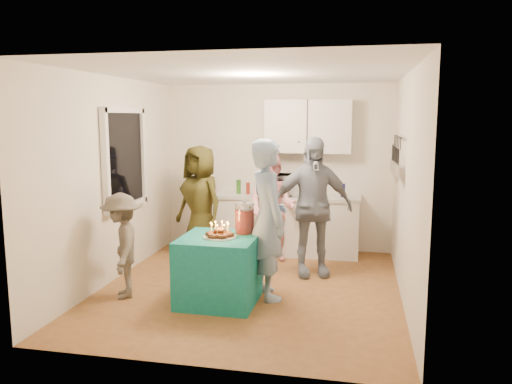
% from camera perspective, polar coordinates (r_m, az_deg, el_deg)
% --- Properties ---
extents(floor, '(4.00, 4.00, 0.00)m').
position_cam_1_polar(floor, '(6.27, -0.66, -10.92)').
color(floor, brown).
rests_on(floor, ground).
extents(ceiling, '(4.00, 4.00, 0.00)m').
position_cam_1_polar(ceiling, '(5.93, -0.70, 13.48)').
color(ceiling, white).
rests_on(ceiling, floor).
extents(back_wall, '(3.60, 3.60, 0.00)m').
position_cam_1_polar(back_wall, '(7.92, 2.41, 2.82)').
color(back_wall, silver).
rests_on(back_wall, floor).
extents(left_wall, '(4.00, 4.00, 0.00)m').
position_cam_1_polar(left_wall, '(6.58, -16.17, 1.32)').
color(left_wall, silver).
rests_on(left_wall, floor).
extents(right_wall, '(4.00, 4.00, 0.00)m').
position_cam_1_polar(right_wall, '(5.85, 16.80, 0.42)').
color(right_wall, silver).
rests_on(right_wall, floor).
extents(window_night, '(0.04, 1.00, 1.20)m').
position_cam_1_polar(window_night, '(6.81, -14.87, 3.72)').
color(window_night, black).
rests_on(window_night, left_wall).
extents(counter, '(2.20, 0.58, 0.86)m').
position_cam_1_polar(counter, '(7.73, 3.48, -3.86)').
color(counter, white).
rests_on(counter, floor).
extents(countertop, '(2.24, 0.62, 0.05)m').
position_cam_1_polar(countertop, '(7.65, 3.51, -0.53)').
color(countertop, beige).
rests_on(countertop, counter).
extents(upper_cabinet, '(1.30, 0.30, 0.80)m').
position_cam_1_polar(upper_cabinet, '(7.66, 5.98, 7.46)').
color(upper_cabinet, white).
rests_on(upper_cabinet, back_wall).
extents(pot_rack, '(0.12, 1.00, 0.60)m').
position_cam_1_polar(pot_rack, '(6.51, 15.68, 3.91)').
color(pot_rack, black).
rests_on(pot_rack, right_wall).
extents(microwave, '(0.61, 0.44, 0.32)m').
position_cam_1_polar(microwave, '(7.62, 3.68, 0.83)').
color(microwave, white).
rests_on(microwave, countertop).
extents(party_table, '(0.86, 0.86, 0.76)m').
position_cam_1_polar(party_table, '(5.74, -4.22, -8.81)').
color(party_table, '#11706A').
rests_on(party_table, floor).
extents(donut_cake, '(0.38, 0.38, 0.18)m').
position_cam_1_polar(donut_cake, '(5.59, -4.17, -4.29)').
color(donut_cake, '#381C0C').
rests_on(donut_cake, party_table).
extents(punch_jar, '(0.22, 0.22, 0.34)m').
position_cam_1_polar(punch_jar, '(5.76, -1.33, -3.08)').
color(punch_jar, '#AD130D').
rests_on(punch_jar, party_table).
extents(man_birthday, '(0.72, 0.81, 1.85)m').
position_cam_1_polar(man_birthday, '(5.75, 1.35, -3.15)').
color(man_birthday, '#87A0C4').
rests_on(man_birthday, floor).
extents(woman_back_left, '(0.98, 0.87, 1.68)m').
position_cam_1_polar(woman_back_left, '(7.38, -6.39, -1.25)').
color(woman_back_left, brown).
rests_on(woman_back_left, floor).
extents(woman_back_center, '(0.90, 0.79, 1.57)m').
position_cam_1_polar(woman_back_center, '(7.29, 1.83, -1.77)').
color(woman_back_center, pink).
rests_on(woman_back_center, floor).
extents(woman_back_right, '(1.16, 0.74, 1.84)m').
position_cam_1_polar(woman_back_right, '(6.60, 6.39, -1.71)').
color(woman_back_right, '#0F1C34').
rests_on(woman_back_right, floor).
extents(child_near_left, '(0.77, 0.92, 1.23)m').
position_cam_1_polar(child_near_left, '(6.02, -15.09, -5.94)').
color(child_near_left, '#4C443D').
rests_on(child_near_left, floor).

